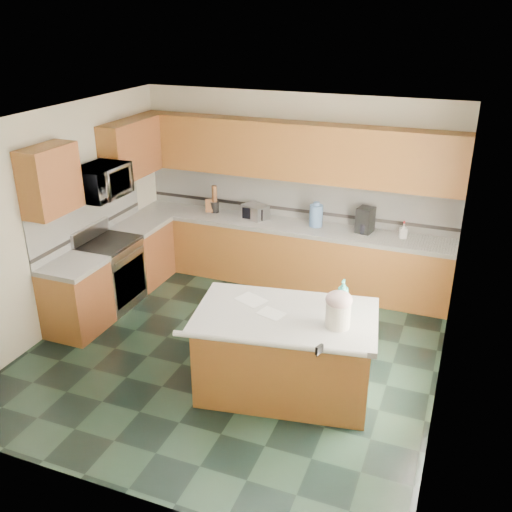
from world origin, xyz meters
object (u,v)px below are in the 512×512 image
at_px(toaster_oven, 255,212).
at_px(coffee_maker, 365,220).
at_px(island_top, 286,316).
at_px(knife_block, 209,206).
at_px(treat_jar, 338,315).
at_px(island_base, 285,355).
at_px(soap_bottle_island, 343,294).

distance_m(toaster_oven, coffee_maker, 1.59).
distance_m(island_top, knife_block, 3.25).
height_order(treat_jar, coffee_maker, coffee_maker).
relative_size(island_base, island_top, 0.95).
bearing_deg(island_top, soap_bottle_island, 23.38).
bearing_deg(soap_bottle_island, coffee_maker, 98.72).
bearing_deg(coffee_maker, knife_block, -167.45).
xyz_separation_m(knife_block, coffee_maker, (2.33, 0.03, 0.08)).
relative_size(treat_jar, toaster_oven, 0.71).
distance_m(treat_jar, knife_block, 3.64).
distance_m(island_base, toaster_oven, 2.90).
xyz_separation_m(toaster_oven, coffee_maker, (1.59, 0.03, 0.07)).
height_order(soap_bottle_island, coffee_maker, coffee_maker).
xyz_separation_m(treat_jar, soap_bottle_island, (-0.04, 0.37, 0.04)).
distance_m(knife_block, toaster_oven, 0.74).
bearing_deg(soap_bottle_island, toaster_oven, 132.65).
bearing_deg(toaster_oven, island_top, -37.52).
bearing_deg(island_base, knife_block, 119.80).
bearing_deg(soap_bottle_island, treat_jar, -80.38).
height_order(island_base, island_top, island_top).
bearing_deg(knife_block, soap_bottle_island, -63.70).
distance_m(treat_jar, soap_bottle_island, 0.37).
bearing_deg(toaster_oven, treat_jar, -29.23).
distance_m(island_base, knife_block, 3.30).
bearing_deg(treat_jar, toaster_oven, 102.71).
distance_m(island_top, toaster_oven, 2.84).
bearing_deg(toaster_oven, knife_block, -155.07).
xyz_separation_m(island_base, toaster_oven, (-1.31, 2.52, 0.59)).
distance_m(island_top, coffee_maker, 2.57).
relative_size(treat_jar, soap_bottle_island, 0.78).
height_order(island_base, toaster_oven, toaster_oven).
bearing_deg(island_top, knife_block, 119.80).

